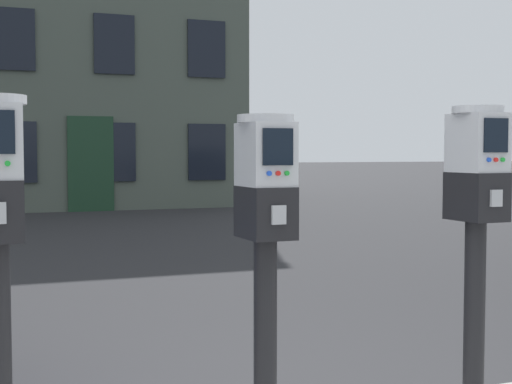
# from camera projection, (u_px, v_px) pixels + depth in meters

# --- Properties ---
(parking_meter_twin_adjacent) EXTENTS (0.22, 0.25, 1.32)m
(parking_meter_twin_adjacent) POSITION_uv_depth(u_px,v_px,m) (265.00, 223.00, 2.80)
(parking_meter_twin_adjacent) COLOR black
(parking_meter_twin_adjacent) RESTS_ON sidewalk_slab
(parking_meter_end_of_row) EXTENTS (0.22, 0.25, 1.37)m
(parking_meter_end_of_row) POSITION_uv_depth(u_px,v_px,m) (476.00, 206.00, 3.15)
(parking_meter_end_of_row) COLOR black
(parking_meter_end_of_row) RESTS_ON sidewalk_slab
(townhouse_grey_stucco) EXTENTS (8.53, 5.16, 9.54)m
(townhouse_grey_stucco) POSITION_uv_depth(u_px,v_px,m) (52.00, 12.00, 18.22)
(townhouse_grey_stucco) COLOR #4C564C
(townhouse_grey_stucco) RESTS_ON ground_plane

